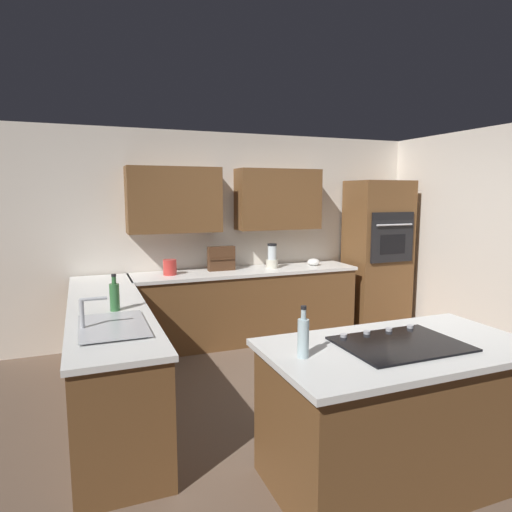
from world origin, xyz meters
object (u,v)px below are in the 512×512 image
Objects in this scene: sink_unit at (112,325)px; spice_rack at (221,258)px; blender at (272,258)px; oil_bottle at (303,337)px; kettle at (170,267)px; dish_soap_bottle at (115,296)px; wall_oven at (377,253)px; mixing_bowl at (314,262)px; cooktop at (400,343)px.

spice_rack is at bearing -125.51° from sink_unit.
oil_bottle is at bearing 69.78° from blender.
spice_rack is at bearing -173.66° from kettle.
dish_soap_bottle is (1.37, 1.52, -0.03)m from spice_rack.
kettle is (2.90, -0.01, -0.02)m from wall_oven.
dish_soap_bottle reaches higher than sink_unit.
kettle is at bearing -0.24° from wall_oven.
spice_rack is at bearing -6.34° from blender.
dish_soap_bottle is 0.99× the size of oil_bottle.
dish_soap_bottle is (-0.06, -0.48, 0.10)m from sink_unit.
blender reaches higher than mixing_bowl.
blender is 0.61m from mixing_bowl.
kettle is at bearing 0.00° from mixing_bowl.
mixing_bowl is at bearing -108.84° from cooktop.
dish_soap_bottle is (2.02, 1.45, -0.01)m from blender.
blender reaches higher than sink_unit.
mixing_bowl is at bearing -119.79° from oil_bottle.
oil_bottle reaches higher than mixing_bowl.
mixing_bowl is at bearing -151.04° from dish_soap_bottle.
blender is at bearing -97.92° from cooktop.
cooktop is 2.21m from dish_soap_bottle.
spice_rack is (1.25, -0.07, 0.10)m from mixing_bowl.
kettle is at bearing -73.36° from cooktop.
wall_oven is at bearing 177.86° from spice_rack.
oil_bottle is (1.08, 2.94, -0.01)m from blender.
blender is 1.75× the size of kettle.
wall_oven is at bearing -158.33° from dish_soap_bottle.
mixing_bowl reaches higher than cooktop.
kettle is (1.30, 0.00, -0.04)m from blender.
dish_soap_bottle is at bearing -96.95° from sink_unit.
kettle is 1.62m from dish_soap_bottle.
spice_rack is at bearing -98.18° from oil_bottle.
dish_soap_bottle is (2.62, 1.45, 0.08)m from mixing_bowl.
sink_unit is 1.96m from cooktop.
dish_soap_bottle reaches higher than spice_rack.
mixing_bowl is 1.26m from spice_rack.
cooktop is 3.05m from spice_rack.
wall_oven is 6.42× the size of blender.
sink_unit is at bearing 83.05° from dish_soap_bottle.
cooktop is 3.14m from mixing_bowl.
dish_soap_bottle is (0.72, 1.45, 0.03)m from kettle.
oil_bottle is (-0.94, 1.49, 0.00)m from dish_soap_bottle.
kettle is (1.90, 0.00, 0.04)m from mixing_bowl.
dish_soap_bottle is at bearing 35.67° from blender.
wall_oven reaches higher than sink_unit.
mixing_bowl is 0.54× the size of oil_bottle.
sink_unit is at bearing 54.49° from spice_rack.
blender is at bearing -0.43° from wall_oven.
cooktop is (2.01, 2.96, -0.10)m from wall_oven.
dish_soap_bottle is at bearing 28.96° from mixing_bowl.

